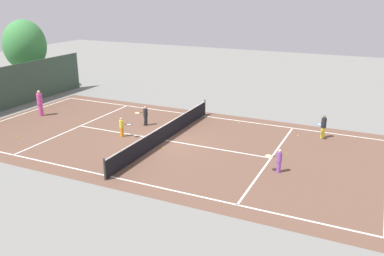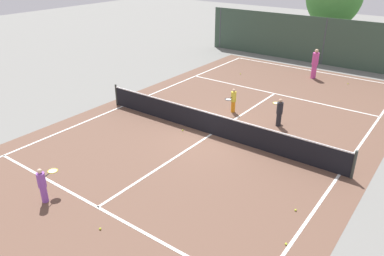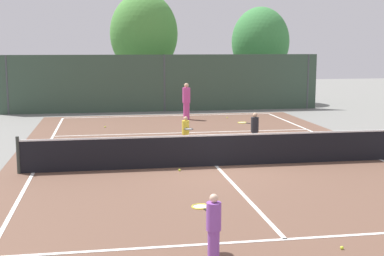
{
  "view_description": "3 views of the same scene",
  "coord_description": "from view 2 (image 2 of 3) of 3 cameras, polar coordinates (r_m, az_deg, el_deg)",
  "views": [
    {
      "loc": [
        -19.78,
        -11.0,
        8.43
      ],
      "look_at": [
        0.75,
        -1.4,
        0.75
      ],
      "focal_mm": 37.8,
      "sensor_mm": 36.0,
      "label": 1
    },
    {
      "loc": [
        7.97,
        -12.26,
        7.21
      ],
      "look_at": [
        -0.04,
        -1.38,
        0.82
      ],
      "focal_mm": 34.9,
      "sensor_mm": 36.0,
      "label": 2
    },
    {
      "loc": [
        -3.39,
        -15.76,
        3.72
      ],
      "look_at": [
        -0.88,
        -0.72,
        1.33
      ],
      "focal_mm": 49.68,
      "sensor_mm": 36.0,
      "label": 3
    }
  ],
  "objects": [
    {
      "name": "court_surface",
      "position": [
        16.3,
        3.0,
        -0.96
      ],
      "size": [
        13.0,
        25.0,
        0.01
      ],
      "color": "brown",
      "rests_on": "ground_plane"
    },
    {
      "name": "perimeter_fence",
      "position": [
        28.01,
        19.55,
        12.36
      ],
      "size": [
        18.0,
        0.12,
        3.2
      ],
      "color": "#384C3D",
      "rests_on": "ground_plane"
    },
    {
      "name": "player_0",
      "position": [
        18.42,
        6.3,
        4.24
      ],
      "size": [
        0.34,
        0.83,
        1.21
      ],
      "color": "orange",
      "rests_on": "ground_plane"
    },
    {
      "name": "ground_plane",
      "position": [
        16.3,
        3.0,
        -0.96
      ],
      "size": [
        80.0,
        80.0,
        0.0
      ],
      "primitive_type": "plane",
      "color": "slate"
    },
    {
      "name": "tennis_ball_2",
      "position": [
        24.48,
        22.73,
        6.28
      ],
      "size": [
        0.07,
        0.07,
        0.07
      ],
      "primitive_type": "sphere",
      "color": "#CCE533",
      "rests_on": "ground_plane"
    },
    {
      "name": "player_2",
      "position": [
        12.68,
        -21.81,
        -7.99
      ],
      "size": [
        0.47,
        0.84,
        1.21
      ],
      "color": "purple",
      "rests_on": "ground_plane"
    },
    {
      "name": "tennis_net",
      "position": [
        16.08,
        3.04,
        0.67
      ],
      "size": [
        11.9,
        0.1,
        1.1
      ],
      "color": "#333833",
      "rests_on": "ground_plane"
    },
    {
      "name": "tennis_ball_5",
      "position": [
        11.37,
        -13.86,
        -14.73
      ],
      "size": [
        0.07,
        0.07,
        0.07
      ],
      "primitive_type": "sphere",
      "color": "#CCE533",
      "rests_on": "ground_plane"
    },
    {
      "name": "tennis_ball_3",
      "position": [
        10.9,
        14.18,
        -16.8
      ],
      "size": [
        0.07,
        0.07,
        0.07
      ],
      "primitive_type": "sphere",
      "color": "#CCE533",
      "rests_on": "ground_plane"
    },
    {
      "name": "tennis_ball_4",
      "position": [
        24.69,
        7.43,
        8.21
      ],
      "size": [
        0.07,
        0.07,
        0.07
      ],
      "primitive_type": "sphere",
      "color": "#CCE533",
      "rests_on": "ground_plane"
    },
    {
      "name": "player_1",
      "position": [
        24.68,
        18.26,
        9.35
      ],
      "size": [
        0.39,
        0.39,
        1.84
      ],
      "color": "#D14799",
      "rests_on": "ground_plane"
    },
    {
      "name": "tennis_ball_0",
      "position": [
        16.57,
        -1.43,
        -0.35
      ],
      "size": [
        0.07,
        0.07,
        0.07
      ],
      "primitive_type": "sphere",
      "color": "#CCE533",
      "rests_on": "ground_plane"
    },
    {
      "name": "tennis_ball_6",
      "position": [
        12.15,
        15.55,
        -11.99
      ],
      "size": [
        0.07,
        0.07,
        0.07
      ],
      "primitive_type": "sphere",
      "color": "#CCE533",
      "rests_on": "ground_plane"
    },
    {
      "name": "player_4",
      "position": [
        17.28,
        13.19,
        2.43
      ],
      "size": [
        0.74,
        0.77,
        1.31
      ],
      "color": "#232328",
      "rests_on": "ground_plane"
    }
  ]
}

